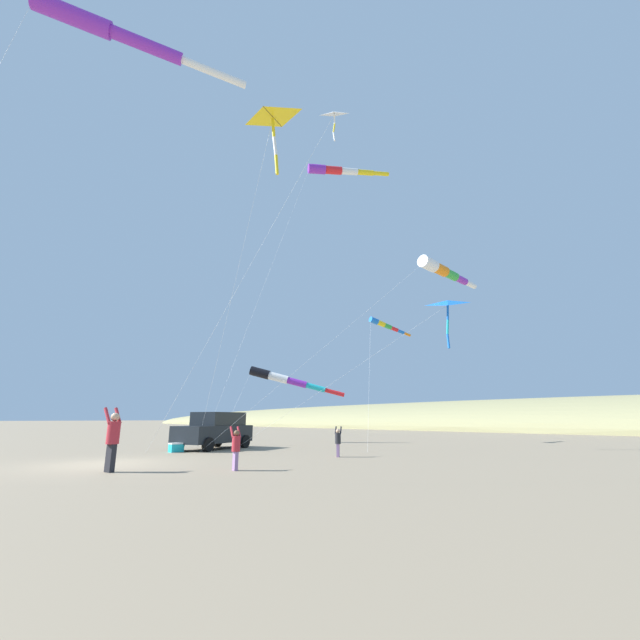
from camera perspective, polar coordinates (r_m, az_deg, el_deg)
ground_plane at (r=16.70m, az=-27.96°, el=-17.34°), size 600.00×600.00×0.00m
dune_ridge_grassy at (r=61.97m, az=32.28°, el=-12.96°), size 28.00×240.00×8.33m
parked_car at (r=22.67m, az=-14.43°, el=-14.63°), size 4.68×3.24×1.85m
cooler_box at (r=21.08m, az=-19.45°, el=-16.43°), size 0.62×0.42×0.42m
person_adult_flyer at (r=14.09m, az=-26.95°, el=-14.27°), size 0.49×0.61×1.87m
person_child_green_jacket at (r=17.51m, az=2.52°, el=-16.42°), size 0.44×0.41×1.21m
person_child_grey_jacket at (r=13.31m, az=-11.66°, el=-16.87°), size 0.35×0.43×1.30m
kite_delta_black_fish_shape at (r=20.17m, az=-6.62°, el=26.35°), size 2.11×8.10×14.83m
kite_windsock_rainbow_low_near at (r=29.26m, az=9.10°, el=-0.75°), size 9.63×4.80×8.44m
kite_windsock_red_high_left at (r=28.89m, az=16.77°, el=6.59°), size 18.36×5.58×11.74m
kite_delta_striped_overhead at (r=21.36m, az=1.84°, el=26.62°), size 4.62×8.82×15.69m
kite_windsock_teal_far_right at (r=27.94m, az=-5.09°, el=-8.22°), size 9.46×4.97×5.01m
kite_delta_orange_high_right at (r=23.32m, az=17.36°, el=2.12°), size 9.29×8.59×8.00m
kite_windsock_green_low_center at (r=34.27m, az=2.51°, el=20.11°), size 14.47×3.90×20.98m
kite_windsock_checkered_midright at (r=19.83m, az=-26.86°, el=32.21°), size 9.46×3.53×16.01m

